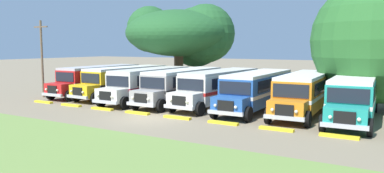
{
  "coord_description": "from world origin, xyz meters",
  "views": [
    {
      "loc": [
        14.79,
        -19.16,
        4.8
      ],
      "look_at": [
        0.0,
        5.94,
        1.6
      ],
      "focal_mm": 34.56,
      "sensor_mm": 36.0,
      "label": 1
    }
  ],
  "objects_px": {
    "parked_bus_slot_5": "(257,89)",
    "utility_pole": "(42,56)",
    "parked_bus_slot_1": "(125,80)",
    "parked_bus_slot_6": "(305,91)",
    "parked_bus_slot_0": "(99,79)",
    "parked_bus_slot_2": "(150,83)",
    "broad_shade_tree": "(185,34)",
    "parked_bus_slot_7": "(354,95)",
    "parked_bus_slot_3": "(183,84)",
    "parked_bus_slot_4": "(220,86)"
  },
  "relations": [
    {
      "from": "parked_bus_slot_4",
      "to": "parked_bus_slot_5",
      "type": "xyz_separation_m",
      "value": [
        3.36,
        -0.33,
        0.0
      ]
    },
    {
      "from": "parked_bus_slot_1",
      "to": "parked_bus_slot_5",
      "type": "height_order",
      "value": "same"
    },
    {
      "from": "utility_pole",
      "to": "parked_bus_slot_5",
      "type": "bearing_deg",
      "value": 10.95
    },
    {
      "from": "parked_bus_slot_0",
      "to": "parked_bus_slot_7",
      "type": "distance_m",
      "value": 23.53
    },
    {
      "from": "parked_bus_slot_1",
      "to": "parked_bus_slot_7",
      "type": "bearing_deg",
      "value": 89.65
    },
    {
      "from": "parked_bus_slot_2",
      "to": "parked_bus_slot_7",
      "type": "bearing_deg",
      "value": 88.85
    },
    {
      "from": "utility_pole",
      "to": "parked_bus_slot_2",
      "type": "bearing_deg",
      "value": 19.29
    },
    {
      "from": "parked_bus_slot_2",
      "to": "parked_bus_slot_7",
      "type": "distance_m",
      "value": 16.72
    },
    {
      "from": "parked_bus_slot_7",
      "to": "utility_pole",
      "type": "xyz_separation_m",
      "value": [
        -26.61,
        -3.49,
        2.25
      ]
    },
    {
      "from": "parked_bus_slot_1",
      "to": "parked_bus_slot_0",
      "type": "bearing_deg",
      "value": -84.91
    },
    {
      "from": "parked_bus_slot_6",
      "to": "utility_pole",
      "type": "relative_size",
      "value": 1.52
    },
    {
      "from": "parked_bus_slot_5",
      "to": "broad_shade_tree",
      "type": "distance_m",
      "value": 16.99
    },
    {
      "from": "parked_bus_slot_2",
      "to": "broad_shade_tree",
      "type": "bearing_deg",
      "value": -166.29
    },
    {
      "from": "parked_bus_slot_0",
      "to": "parked_bus_slot_4",
      "type": "height_order",
      "value": "same"
    },
    {
      "from": "parked_bus_slot_1",
      "to": "broad_shade_tree",
      "type": "height_order",
      "value": "broad_shade_tree"
    },
    {
      "from": "parked_bus_slot_5",
      "to": "parked_bus_slot_1",
      "type": "bearing_deg",
      "value": -92.75
    },
    {
      "from": "parked_bus_slot_0",
      "to": "parked_bus_slot_5",
      "type": "relative_size",
      "value": 1.0
    },
    {
      "from": "parked_bus_slot_4",
      "to": "broad_shade_tree",
      "type": "xyz_separation_m",
      "value": [
        -9.38,
        9.94,
        4.6
      ]
    },
    {
      "from": "parked_bus_slot_1",
      "to": "parked_bus_slot_5",
      "type": "bearing_deg",
      "value": 89.88
    },
    {
      "from": "parked_bus_slot_2",
      "to": "parked_bus_slot_5",
      "type": "bearing_deg",
      "value": 90.87
    },
    {
      "from": "parked_bus_slot_3",
      "to": "parked_bus_slot_6",
      "type": "xyz_separation_m",
      "value": [
        10.17,
        0.3,
        0.0
      ]
    },
    {
      "from": "parked_bus_slot_7",
      "to": "broad_shade_tree",
      "type": "bearing_deg",
      "value": -120.99
    },
    {
      "from": "parked_bus_slot_4",
      "to": "parked_bus_slot_6",
      "type": "height_order",
      "value": "same"
    },
    {
      "from": "broad_shade_tree",
      "to": "parked_bus_slot_1",
      "type": "bearing_deg",
      "value": -94.33
    },
    {
      "from": "parked_bus_slot_7",
      "to": "utility_pole",
      "type": "distance_m",
      "value": 26.93
    },
    {
      "from": "parked_bus_slot_2",
      "to": "parked_bus_slot_5",
      "type": "distance_m",
      "value": 9.9
    },
    {
      "from": "parked_bus_slot_1",
      "to": "parked_bus_slot_7",
      "type": "xyz_separation_m",
      "value": [
        20.3,
        -0.84,
        0.0
      ]
    },
    {
      "from": "parked_bus_slot_6",
      "to": "broad_shade_tree",
      "type": "bearing_deg",
      "value": -123.57
    },
    {
      "from": "parked_bus_slot_3",
      "to": "parked_bus_slot_1",
      "type": "bearing_deg",
      "value": -94.22
    },
    {
      "from": "parked_bus_slot_0",
      "to": "utility_pole",
      "type": "distance_m",
      "value": 5.65
    },
    {
      "from": "parked_bus_slot_6",
      "to": "parked_bus_slot_7",
      "type": "bearing_deg",
      "value": 77.13
    },
    {
      "from": "parked_bus_slot_3",
      "to": "broad_shade_tree",
      "type": "height_order",
      "value": "broad_shade_tree"
    },
    {
      "from": "parked_bus_slot_0",
      "to": "parked_bus_slot_6",
      "type": "height_order",
      "value": "same"
    },
    {
      "from": "parked_bus_slot_2",
      "to": "broad_shade_tree",
      "type": "height_order",
      "value": "broad_shade_tree"
    },
    {
      "from": "parked_bus_slot_6",
      "to": "utility_pole",
      "type": "height_order",
      "value": "utility_pole"
    },
    {
      "from": "parked_bus_slot_1",
      "to": "parked_bus_slot_6",
      "type": "height_order",
      "value": "same"
    },
    {
      "from": "parked_bus_slot_0",
      "to": "parked_bus_slot_2",
      "type": "bearing_deg",
      "value": 83.02
    },
    {
      "from": "parked_bus_slot_0",
      "to": "parked_bus_slot_7",
      "type": "height_order",
      "value": "same"
    },
    {
      "from": "parked_bus_slot_0",
      "to": "parked_bus_slot_2",
      "type": "distance_m",
      "value": 6.84
    },
    {
      "from": "parked_bus_slot_5",
      "to": "parked_bus_slot_7",
      "type": "distance_m",
      "value": 6.83
    },
    {
      "from": "parked_bus_slot_5",
      "to": "parked_bus_slot_6",
      "type": "distance_m",
      "value": 3.51
    },
    {
      "from": "parked_bus_slot_5",
      "to": "utility_pole",
      "type": "bearing_deg",
      "value": -79.65
    },
    {
      "from": "parked_bus_slot_4",
      "to": "parked_bus_slot_7",
      "type": "bearing_deg",
      "value": 88.99
    },
    {
      "from": "parked_bus_slot_0",
      "to": "parked_bus_slot_3",
      "type": "relative_size",
      "value": 1.0
    },
    {
      "from": "parked_bus_slot_1",
      "to": "parked_bus_slot_2",
      "type": "relative_size",
      "value": 1.0
    },
    {
      "from": "parked_bus_slot_0",
      "to": "parked_bus_slot_6",
      "type": "xyz_separation_m",
      "value": [
        20.19,
        -0.03,
        0.0
      ]
    },
    {
      "from": "parked_bus_slot_0",
      "to": "utility_pole",
      "type": "relative_size",
      "value": 1.52
    },
    {
      "from": "parked_bus_slot_1",
      "to": "broad_shade_tree",
      "type": "distance_m",
      "value": 10.82
    },
    {
      "from": "parked_bus_slot_1",
      "to": "utility_pole",
      "type": "bearing_deg",
      "value": -53.48
    },
    {
      "from": "parked_bus_slot_6",
      "to": "broad_shade_tree",
      "type": "distance_m",
      "value": 19.59
    }
  ]
}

